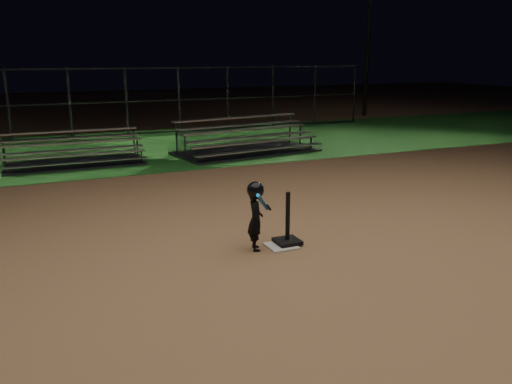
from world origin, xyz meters
name	(u,v)px	position (x,y,z in m)	size (l,w,h in m)	color
ground	(281,247)	(0.00, 0.00, 0.00)	(80.00, 80.00, 0.00)	#946743
grass_strip	(146,147)	(0.00, 10.00, 0.01)	(60.00, 8.00, 0.01)	#1C561B
home_plate	(281,246)	(0.00, 0.00, 0.01)	(0.45, 0.45, 0.02)	beige
batting_tee	(287,234)	(0.13, 0.05, 0.18)	(0.38, 0.38, 0.84)	black
child_batter	(256,214)	(-0.42, 0.05, 0.57)	(0.44, 0.56, 1.08)	black
bleacher_left	(75,158)	(-2.37, 7.98, 0.18)	(3.62, 1.77, 0.88)	silver
bleacher_right	(247,146)	(2.65, 7.77, 0.22)	(4.53, 2.68, 1.05)	silver
backstop_fence	(127,102)	(0.00, 13.00, 1.25)	(20.08, 0.08, 2.50)	#38383D
light_pole_right	(370,11)	(12.00, 14.94, 4.95)	(0.90, 0.53, 8.30)	#2D2D30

